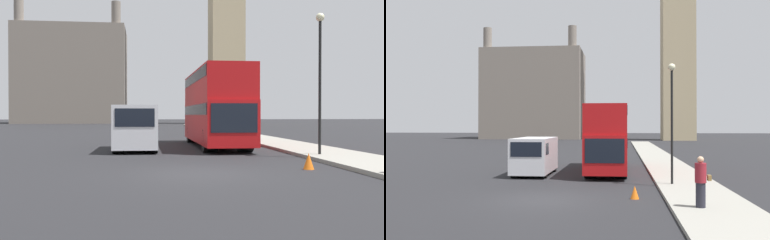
{
  "view_description": "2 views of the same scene",
  "coord_description": "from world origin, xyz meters",
  "views": [
    {
      "loc": [
        -1.7,
        -13.25,
        1.84
      ],
      "look_at": [
        0.9,
        9.86,
        1.54
      ],
      "focal_mm": 40.0,
      "sensor_mm": 36.0,
      "label": 1
    },
    {
      "loc": [
        3.23,
        -17.44,
        3.07
      ],
      "look_at": [
        -0.43,
        18.74,
        3.51
      ],
      "focal_mm": 40.0,
      "sensor_mm": 36.0,
      "label": 2
    }
  ],
  "objects": [
    {
      "name": "traffic_cone",
      "position": [
        3.79,
        0.52,
        0.28
      ],
      "size": [
        0.36,
        0.36,
        0.55
      ],
      "color": "orange",
      "rests_on": "ground_plane"
    },
    {
      "name": "red_double_decker_bus",
      "position": [
        2.34,
        10.88,
        2.38
      ],
      "size": [
        2.47,
        10.54,
        4.27
      ],
      "color": "#B71114",
      "rests_on": "ground_plane"
    },
    {
      "name": "pedestrian",
      "position": [
        6.05,
        -1.88,
        1.06
      ],
      "size": [
        0.56,
        0.4,
        1.81
      ],
      "color": "#23232D",
      "rests_on": "sidewalk_strip"
    },
    {
      "name": "ground_plane",
      "position": [
        0.0,
        0.0,
        0.0
      ],
      "size": [
        300.0,
        300.0,
        0.0
      ],
      "primitive_type": "plane",
      "color": "black"
    },
    {
      "name": "sidewalk_strip",
      "position": [
        6.56,
        0.0,
        0.07
      ],
      "size": [
        3.12,
        120.0,
        0.15
      ],
      "color": "gray",
      "rests_on": "ground_plane"
    },
    {
      "name": "building_block_distant",
      "position": [
        -16.67,
        80.55,
        10.11
      ],
      "size": [
        22.18,
        15.29,
        24.54
      ],
      "color": "slate",
      "rests_on": "ground_plane"
    },
    {
      "name": "street_lamp",
      "position": [
        5.75,
        4.22,
        4.07
      ],
      "size": [
        0.36,
        0.36,
        6.0
      ],
      "color": "black",
      "rests_on": "sidewalk_strip"
    },
    {
      "name": "white_van",
      "position": [
        -2.11,
        8.68,
        1.23
      ],
      "size": [
        2.14,
        5.07,
        2.28
      ],
      "color": "silver",
      "rests_on": "ground_plane"
    }
  ]
}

